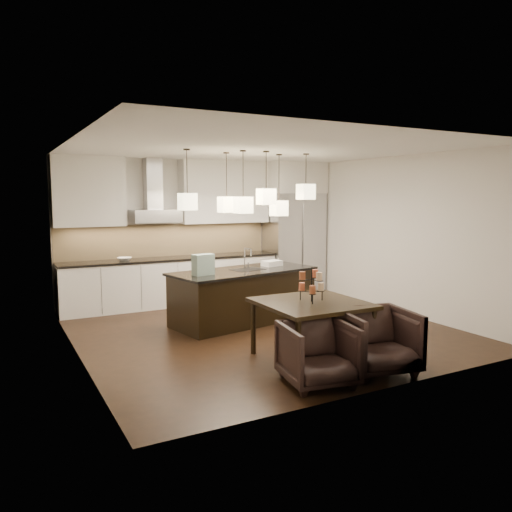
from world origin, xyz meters
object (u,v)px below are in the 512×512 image
island_body (244,297)px  armchair_left (318,354)px  refrigerator (294,243)px  armchair_right (378,341)px  dining_table (311,330)px

island_body → armchair_left: bearing=-111.5°
refrigerator → armchair_right: (-1.80, -4.68, -0.69)m
island_body → dining_table: bearing=-103.9°
island_body → dining_table: (-0.12, -2.15, -0.04)m
dining_table → armchair_left: (-0.43, -0.75, -0.03)m
dining_table → armchair_right: 0.87m
dining_table → armchair_right: (0.43, -0.76, 0.00)m
refrigerator → armchair_left: bearing=-119.7°
island_body → armchair_left: island_body is taller
refrigerator → dining_table: refrigerator is taller
armchair_right → refrigerator: bearing=80.6°
refrigerator → armchair_right: bearing=-111.1°
armchair_left → armchair_right: 0.86m
armchair_left → refrigerator: bearing=70.2°
refrigerator → island_body: size_ratio=0.90×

